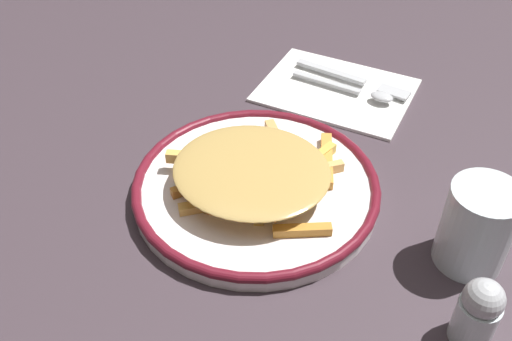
{
  "coord_description": "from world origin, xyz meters",
  "views": [
    {
      "loc": [
        0.43,
        0.24,
        0.47
      ],
      "look_at": [
        0.0,
        0.0,
        0.04
      ],
      "focal_mm": 40.81,
      "sensor_mm": 36.0,
      "label": 1
    }
  ],
  "objects_px": {
    "fork": "(352,78)",
    "water_glass": "(477,227)",
    "salt_shaker": "(478,312)",
    "spoon": "(359,91)",
    "plate": "(256,187)",
    "fries_heap": "(256,172)",
    "napkin": "(336,89)"
  },
  "relations": [
    {
      "from": "napkin",
      "to": "fork",
      "type": "xyz_separation_m",
      "value": [
        -0.03,
        0.01,
        0.01
      ]
    },
    {
      "from": "fork",
      "to": "water_glass",
      "type": "bearing_deg",
      "value": 43.17
    },
    {
      "from": "plate",
      "to": "spoon",
      "type": "bearing_deg",
      "value": 173.37
    },
    {
      "from": "water_glass",
      "to": "salt_shaker",
      "type": "distance_m",
      "value": 0.1
    },
    {
      "from": "napkin",
      "to": "spoon",
      "type": "bearing_deg",
      "value": 89.97
    },
    {
      "from": "plate",
      "to": "water_glass",
      "type": "xyz_separation_m",
      "value": [
        -0.02,
        0.24,
        0.04
      ]
    },
    {
      "from": "fries_heap",
      "to": "salt_shaker",
      "type": "bearing_deg",
      "value": 76.26
    },
    {
      "from": "fries_heap",
      "to": "water_glass",
      "type": "bearing_deg",
      "value": 96.96
    },
    {
      "from": "fries_heap",
      "to": "spoon",
      "type": "bearing_deg",
      "value": 174.14
    },
    {
      "from": "fries_heap",
      "to": "napkin",
      "type": "xyz_separation_m",
      "value": [
        -0.25,
        -0.01,
        -0.03
      ]
    },
    {
      "from": "plate",
      "to": "salt_shaker",
      "type": "bearing_deg",
      "value": 75.56
    },
    {
      "from": "spoon",
      "to": "fork",
      "type": "bearing_deg",
      "value": -140.42
    },
    {
      "from": "napkin",
      "to": "spoon",
      "type": "distance_m",
      "value": 0.04
    },
    {
      "from": "plate",
      "to": "fries_heap",
      "type": "relative_size",
      "value": 1.28
    },
    {
      "from": "plate",
      "to": "napkin",
      "type": "height_order",
      "value": "plate"
    },
    {
      "from": "fries_heap",
      "to": "fork",
      "type": "xyz_separation_m",
      "value": [
        -0.28,
        0.0,
        -0.03
      ]
    },
    {
      "from": "fries_heap",
      "to": "fork",
      "type": "height_order",
      "value": "fries_heap"
    },
    {
      "from": "fork",
      "to": "fries_heap",
      "type": "bearing_deg",
      "value": -0.58
    },
    {
      "from": "napkin",
      "to": "salt_shaker",
      "type": "xyz_separation_m",
      "value": [
        0.31,
        0.27,
        0.03
      ]
    },
    {
      "from": "plate",
      "to": "fork",
      "type": "relative_size",
      "value": 1.61
    },
    {
      "from": "fries_heap",
      "to": "spoon",
      "type": "relative_size",
      "value": 1.47
    },
    {
      "from": "fork",
      "to": "water_glass",
      "type": "xyz_separation_m",
      "value": [
        0.25,
        0.23,
        0.04
      ]
    },
    {
      "from": "plate",
      "to": "salt_shaker",
      "type": "relative_size",
      "value": 3.8
    },
    {
      "from": "spoon",
      "to": "salt_shaker",
      "type": "height_order",
      "value": "salt_shaker"
    },
    {
      "from": "spoon",
      "to": "salt_shaker",
      "type": "relative_size",
      "value": 2.03
    },
    {
      "from": "fork",
      "to": "spoon",
      "type": "distance_m",
      "value": 0.04
    },
    {
      "from": "fork",
      "to": "water_glass",
      "type": "height_order",
      "value": "water_glass"
    },
    {
      "from": "napkin",
      "to": "spoon",
      "type": "relative_size",
      "value": 1.38
    },
    {
      "from": "napkin",
      "to": "fries_heap",
      "type": "bearing_deg",
      "value": 2.17
    },
    {
      "from": "salt_shaker",
      "to": "spoon",
      "type": "bearing_deg",
      "value": -143.0
    },
    {
      "from": "spoon",
      "to": "plate",
      "type": "bearing_deg",
      "value": -6.63
    },
    {
      "from": "water_glass",
      "to": "napkin",
      "type": "bearing_deg",
      "value": -132.0
    }
  ]
}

